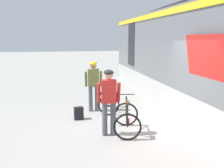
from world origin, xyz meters
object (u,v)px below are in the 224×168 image
at_px(bicycle_near_black, 127,119).
at_px(water_bottle_near_the_bikes, 128,121).
at_px(bicycle_far_red, 109,100).
at_px(cyclist_far_in_olive, 93,82).
at_px(backpack_on_platform, 79,113).
at_px(cyclist_near_in_red, 109,97).

xyz_separation_m(bicycle_near_black, water_bottle_near_the_bikes, (0.21, 0.59, -0.30)).
distance_m(bicycle_near_black, bicycle_far_red, 2.05).
bearing_deg(bicycle_far_red, cyclist_far_in_olive, 170.91).
height_order(bicycle_far_red, water_bottle_near_the_bikes, bicycle_far_red).
bearing_deg(backpack_on_platform, bicycle_far_red, 22.48).
height_order(cyclist_near_in_red, bicycle_near_black, cyclist_near_in_red).
bearing_deg(cyclist_near_in_red, bicycle_far_red, 79.34).
height_order(cyclist_far_in_olive, bicycle_far_red, cyclist_far_in_olive).
bearing_deg(water_bottle_near_the_bikes, cyclist_near_in_red, -137.60).
distance_m(backpack_on_platform, water_bottle_near_the_bikes, 1.62).
distance_m(bicycle_far_red, backpack_on_platform, 1.32).
xyz_separation_m(cyclist_far_in_olive, water_bottle_near_the_bikes, (0.84, -1.54, -0.96)).
distance_m(bicycle_far_red, water_bottle_near_the_bikes, 1.52).
xyz_separation_m(cyclist_near_in_red, cyclist_far_in_olive, (-0.12, 2.20, 0.00)).
distance_m(cyclist_far_in_olive, backpack_on_platform, 1.29).
height_order(cyclist_far_in_olive, water_bottle_near_the_bikes, cyclist_far_in_olive).
distance_m(cyclist_near_in_red, bicycle_near_black, 0.83).
relative_size(cyclist_near_in_red, backpack_on_platform, 4.40).
bearing_deg(backpack_on_platform, water_bottle_near_the_bikes, -37.94).
height_order(bicycle_near_black, bicycle_far_red, same).
distance_m(bicycle_near_black, water_bottle_near_the_bikes, 0.70).
xyz_separation_m(bicycle_near_black, bicycle_far_red, (-0.11, 2.05, 0.00)).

